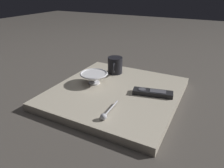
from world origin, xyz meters
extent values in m
plane|color=#47423D|center=(0.00, 0.00, 0.00)|extent=(6.00, 6.00, 0.00)
cube|color=#B7AD99|center=(0.00, 0.00, 0.02)|extent=(0.62, 0.60, 0.04)
cylinder|color=silver|center=(-0.01, -0.13, 0.04)|extent=(0.06, 0.06, 0.01)
cone|color=silver|center=(-0.01, -0.13, 0.07)|extent=(0.15, 0.15, 0.05)
torus|color=silver|center=(-0.01, -0.13, 0.09)|extent=(0.14, 0.14, 0.01)
cylinder|color=black|center=(-0.19, -0.10, 0.08)|extent=(0.08, 0.08, 0.09)
torus|color=black|center=(-0.15, -0.09, 0.09)|extent=(0.06, 0.03, 0.06)
cylinder|color=silver|center=(0.18, 0.07, 0.05)|extent=(0.12, 0.01, 0.01)
sphere|color=silver|center=(0.25, 0.07, 0.05)|extent=(0.03, 0.03, 0.03)
cube|color=black|center=(-0.03, 0.18, 0.05)|extent=(0.09, 0.19, 0.02)
cylinder|color=#4C4C54|center=(-0.02, 0.13, 0.06)|extent=(0.04, 0.04, 0.00)
cube|color=#4C4C54|center=(-0.04, 0.20, 0.06)|extent=(0.05, 0.08, 0.00)
camera|label=1|loc=(0.82, 0.41, 0.50)|focal=33.06mm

